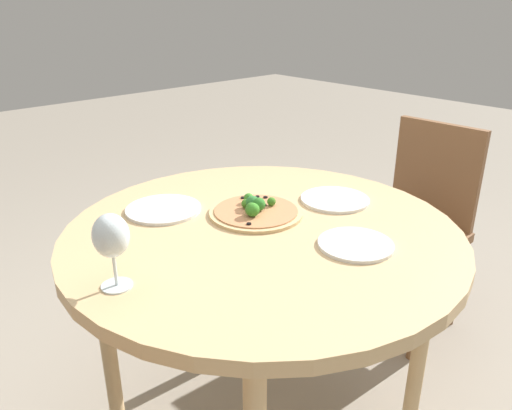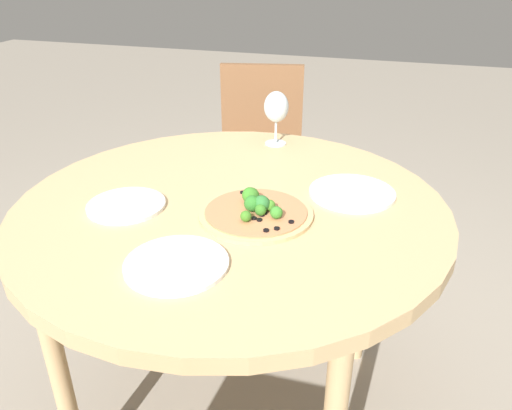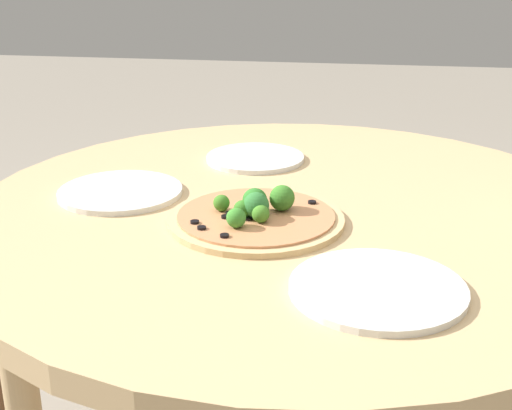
{
  "view_description": "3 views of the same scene",
  "coord_description": "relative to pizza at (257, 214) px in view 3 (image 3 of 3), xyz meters",
  "views": [
    {
      "loc": [
        -0.89,
        -0.94,
        1.38
      ],
      "look_at": [
        0.05,
        0.09,
        0.79
      ],
      "focal_mm": 35.0,
      "sensor_mm": 36.0,
      "label": 1
    },
    {
      "loc": [
        1.1,
        0.41,
        1.36
      ],
      "look_at": [
        0.05,
        0.09,
        0.79
      ],
      "focal_mm": 35.0,
      "sensor_mm": 36.0,
      "label": 2
    },
    {
      "loc": [
        -0.1,
        1.14,
        1.2
      ],
      "look_at": [
        0.05,
        0.09,
        0.79
      ],
      "focal_mm": 50.0,
      "sensor_mm": 36.0,
      "label": 3
    }
  ],
  "objects": [
    {
      "name": "dining_table",
      "position": [
        -0.05,
        -0.09,
        -0.08
      ],
      "size": [
        1.14,
        1.14,
        0.76
      ],
      "color": "tan",
      "rests_on": "ground_plane"
    },
    {
      "name": "plate_near",
      "position": [
        0.26,
        -0.1,
        -0.01
      ],
      "size": [
        0.22,
        0.22,
        0.01
      ],
      "color": "silver",
      "rests_on": "dining_table"
    },
    {
      "name": "plate_side",
      "position": [
        0.05,
        -0.33,
        -0.01
      ],
      "size": [
        0.2,
        0.2,
        0.01
      ],
      "color": "silver",
      "rests_on": "dining_table"
    },
    {
      "name": "plate_far",
      "position": [
        -0.19,
        0.21,
        -0.01
      ],
      "size": [
        0.23,
        0.23,
        0.01
      ],
      "color": "silver",
      "rests_on": "dining_table"
    },
    {
      "name": "pizza",
      "position": [
        0.0,
        0.0,
        0.0
      ],
      "size": [
        0.29,
        0.29,
        0.06
      ],
      "color": "tan",
      "rests_on": "dining_table"
    }
  ]
}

